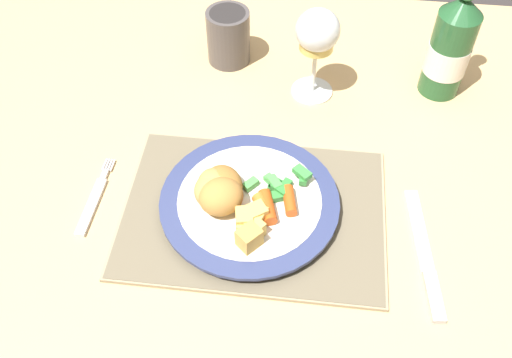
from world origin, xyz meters
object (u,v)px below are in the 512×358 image
at_px(bottle, 451,46).
at_px(wine_glass, 317,35).
at_px(dinner_plate, 250,203).
at_px(fork, 94,201).
at_px(table_knife, 427,263).
at_px(dining_table, 292,190).
at_px(drinking_cup, 228,35).

bearing_deg(bottle, wine_glass, -171.25).
distance_m(dinner_plate, fork, 0.22).
distance_m(fork, wine_glass, 0.42).
height_order(table_knife, bottle, bottle).
height_order(fork, table_knife, table_knife).
bearing_deg(dinner_plate, fork, -177.05).
bearing_deg(dining_table, drinking_cup, 120.79).
xyz_separation_m(fork, bottle, (0.51, 0.30, 0.09)).
bearing_deg(dinner_plate, dining_table, 63.07).
height_order(wine_glass, bottle, bottle).
height_order(dinner_plate, bottle, bottle).
xyz_separation_m(dinner_plate, bottle, (0.28, 0.29, 0.07)).
distance_m(table_knife, bottle, 0.37).
relative_size(dinner_plate, wine_glass, 1.58).
bearing_deg(wine_glass, table_knife, -62.49).
height_order(dining_table, dinner_plate, dinner_plate).
xyz_separation_m(dining_table, dinner_plate, (-0.06, -0.11, 0.10)).
bearing_deg(dining_table, dinner_plate, -116.93).
relative_size(table_knife, wine_glass, 1.30).
distance_m(fork, bottle, 0.60).
xyz_separation_m(bottle, drinking_cup, (-0.36, 0.04, -0.04)).
height_order(dining_table, wine_glass, wine_glass).
xyz_separation_m(dinner_plate, wine_glass, (0.07, 0.26, 0.10)).
bearing_deg(table_knife, wine_glass, 117.51).
bearing_deg(drinking_cup, table_knife, -50.94).
bearing_deg(drinking_cup, wine_glass, -25.27).
bearing_deg(fork, wine_glass, 42.40).
height_order(dining_table, bottle, bottle).
bearing_deg(dinner_plate, table_knife, -14.31).
xyz_separation_m(fork, drinking_cup, (0.15, 0.34, 0.05)).
bearing_deg(table_knife, drinking_cup, 129.06).
relative_size(dining_table, dinner_plate, 6.06).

